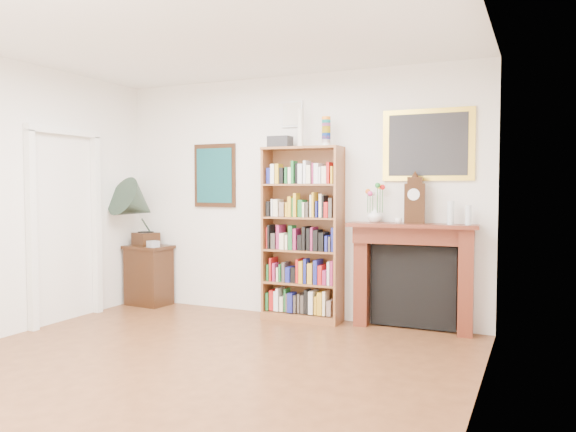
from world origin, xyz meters
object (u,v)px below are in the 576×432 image
object	(u,v)px
side_cabinet	(149,275)
mantel_clock	(415,201)
cd_stack	(153,244)
bottle_right	(468,215)
bookshelf	(302,224)
teacup	(398,221)
gramophone	(138,207)
bottle_left	(451,213)
fireplace	(412,267)
flower_vase	(375,215)

from	to	relation	value
side_cabinet	mantel_clock	world-z (taller)	mantel_clock
cd_stack	bottle_right	size ratio (longest dim) A/B	0.60
bookshelf	bottle_right	distance (m)	1.79
teacup	gramophone	bearing A→B (deg)	-177.45
bottle_left	bottle_right	size ratio (longest dim) A/B	1.20
side_cabinet	fireplace	xyz separation A→B (m)	(3.34, 0.12, 0.28)
fireplace	gramophone	distance (m)	3.46
bottle_left	gramophone	bearing A→B (deg)	-177.01
bookshelf	fireplace	bearing A→B (deg)	1.59
teacup	bottle_left	distance (m)	0.53
bookshelf	cd_stack	world-z (taller)	bookshelf
fireplace	side_cabinet	bearing A→B (deg)	177.81
fireplace	gramophone	world-z (taller)	gramophone
fireplace	flower_vase	size ratio (longest dim) A/B	8.29
bookshelf	bottle_left	distance (m)	1.63
side_cabinet	mantel_clock	bearing A→B (deg)	6.44
bookshelf	mantel_clock	world-z (taller)	bookshelf
cd_stack	mantel_clock	world-z (taller)	mantel_clock
side_cabinet	bottle_right	size ratio (longest dim) A/B	3.81
teacup	bottle_left	world-z (taller)	bottle_left
flower_vase	bookshelf	bearing A→B (deg)	-176.33
gramophone	teacup	distance (m)	3.28
bookshelf	flower_vase	world-z (taller)	bookshelf
mantel_clock	bookshelf	bearing A→B (deg)	173.81
bookshelf	fireplace	world-z (taller)	bookshelf
cd_stack	gramophone	bearing A→B (deg)	176.13
side_cabinet	gramophone	world-z (taller)	gramophone
cd_stack	bottle_left	distance (m)	3.58
bottle_left	bottle_right	bearing A→B (deg)	3.67
mantel_clock	teacup	distance (m)	0.26
mantel_clock	bottle_right	world-z (taller)	mantel_clock
bookshelf	side_cabinet	distance (m)	2.23
mantel_clock	bottle_right	size ratio (longest dim) A/B	2.42
fireplace	cd_stack	xyz separation A→B (m)	(-3.16, -0.26, 0.14)
cd_stack	bottle_right	bearing A→B (deg)	3.47
bookshelf	bottle_right	bearing A→B (deg)	-0.86
mantel_clock	fireplace	bearing A→B (deg)	114.36
gramophone	mantel_clock	distance (m)	3.43
bottle_right	gramophone	bearing A→B (deg)	-176.98
gramophone	flower_vase	world-z (taller)	gramophone
flower_vase	teacup	xyz separation A→B (m)	(0.27, -0.07, -0.05)
bottle_left	bottle_right	distance (m)	0.17
side_cabinet	cd_stack	size ratio (longest dim) A/B	6.35
fireplace	bottle_right	distance (m)	0.80
gramophone	teacup	bearing A→B (deg)	19.27
mantel_clock	teacup	size ratio (longest dim) A/B	6.32
cd_stack	flower_vase	xyz separation A→B (m)	(2.76, 0.24, 0.41)
bookshelf	gramophone	distance (m)	2.18
gramophone	flower_vase	distance (m)	3.01
teacup	flower_vase	bearing A→B (deg)	164.95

